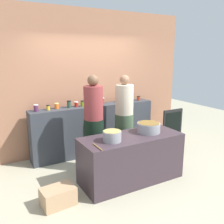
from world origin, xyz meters
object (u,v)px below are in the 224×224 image
Objects in this scene: preserve_jar_7 at (103,101)px; cooking_pot_center at (149,128)px; preserve_jar_8 at (120,99)px; chalkboard_sign at (172,129)px; bread_crate at (58,196)px; preserve_jar_4 at (76,104)px; cook_with_tongs at (94,128)px; preserve_jar_9 at (129,98)px; cook_in_cap at (124,122)px; cooking_pot_left at (112,136)px; preserve_jar_2 at (57,106)px; wooden_spoon at (98,147)px; preserve_jar_10 at (139,98)px; preserve_jar_1 at (48,108)px; preserve_jar_5 at (82,103)px; preserve_jar_3 at (69,104)px; preserve_jar_6 at (98,102)px; preserve_jar_0 at (36,108)px.

preserve_jar_7 is 1.47m from cooking_pot_center.
preserve_jar_8 reaches higher than chalkboard_sign.
cooking_pot_center is at bearing 4.35° from bread_crate.
preserve_jar_4 is 0.84m from cook_with_tongs.
preserve_jar_9 is 0.89m from cook_in_cap.
cooking_pot_center is at bearing 6.36° from cooking_pot_left.
preserve_jar_7 is at bearing 0.26° from preserve_jar_2.
preserve_jar_7 is at bearing 60.58° from wooden_spoon.
preserve_jar_10 is 3.00m from bread_crate.
preserve_jar_4 is at bearing 117.96° from cooking_pot_center.
preserve_jar_1 is at bearing 128.58° from cook_with_tongs.
cook_in_cap reaches higher than wooden_spoon.
chalkboard_sign is at bearing -42.15° from preserve_jar_9.
preserve_jar_1 is at bearing -176.92° from preserve_jar_4.
chalkboard_sign is (1.90, -0.61, -0.66)m from preserve_jar_5.
cook_in_cap reaches higher than preserve_jar_5.
preserve_jar_2 reaches higher than cooking_pot_center.
chalkboard_sign is (0.74, -0.67, -0.65)m from preserve_jar_9.
bread_crate is at bearing -151.01° from cook_in_cap.
preserve_jar_8 is at bearing 1.73° from preserve_jar_3.
bread_crate is (-0.75, -1.54, -0.98)m from preserve_jar_3.
chalkboard_sign is at bearing -15.58° from preserve_jar_2.
preserve_jar_9 is 0.38× the size of cooking_pot_left.
preserve_jar_7 is 0.44m from preserve_jar_8.
cooking_pot_center is 0.22× the size of cook_with_tongs.
preserve_jar_6 is at bearing -150.31° from preserve_jar_7.
preserve_jar_2 is at bearing 150.80° from cook_in_cap.
cook_with_tongs is at bearing 39.34° from bread_crate.
preserve_jar_0 is 0.14× the size of chalkboard_sign.
preserve_jar_2 is at bearing 92.66° from wooden_spoon.
preserve_jar_8 is 1.18× the size of preserve_jar_10.
preserve_jar_3 reaches higher than preserve_jar_5.
preserve_jar_3 is 1.69m from cooking_pot_center.
preserve_jar_4 is at bearing 1.10° from preserve_jar_0.
preserve_jar_8 is 0.30× the size of cooking_pot_center.
cooking_pot_left is at bearing -112.23° from preserve_jar_7.
preserve_jar_1 is 0.33× the size of wooden_spoon.
preserve_jar_2 reaches higher than bread_crate.
preserve_jar_5 is 0.93m from preserve_jar_8.
preserve_jar_0 is at bearing -174.26° from preserve_jar_2.
preserve_jar_8 is (0.93, 0.07, -0.00)m from preserve_jar_5.
preserve_jar_4 is 1.03m from cook_in_cap.
preserve_jar_1 is 2.09m from preserve_jar_10.
cooking_pot_left is 0.96× the size of wooden_spoon.
preserve_jar_7 is 2.40m from bread_crate.
preserve_jar_0 is 2.08m from preserve_jar_9.
preserve_jar_4 is 1.52m from cooking_pot_left.
cooking_pot_left is at bearing -75.81° from preserve_jar_2.
preserve_jar_8 reaches higher than cooking_pot_center.
preserve_jar_8 is 1.35m from chalkboard_sign.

